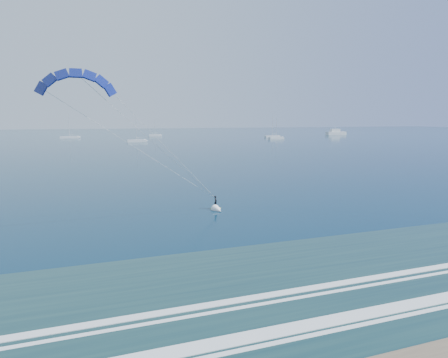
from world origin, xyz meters
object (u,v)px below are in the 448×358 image
at_px(motor_yacht, 336,132).
at_px(sailboat_2, 70,137).
at_px(sailboat_6, 276,138).
at_px(sailboat_3, 137,141).
at_px(sailboat_4, 155,135).
at_px(kitesurfer_rig, 156,145).
at_px(sailboat_5, 272,136).

xyz_separation_m(motor_yacht, sailboat_2, (-171.53, 8.03, -0.88)).
relative_size(motor_yacht, sailboat_6, 1.28).
height_order(sailboat_2, sailboat_3, sailboat_2).
distance_m(sailboat_3, sailboat_4, 65.13).
xyz_separation_m(kitesurfer_rig, sailboat_5, (99.55, 170.06, -7.50)).
bearing_deg(sailboat_4, kitesurfer_rig, -100.13).
distance_m(sailboat_5, sailboat_6, 19.99).
bearing_deg(sailboat_3, motor_yacht, 16.71).
bearing_deg(sailboat_5, motor_yacht, 20.12).
bearing_deg(sailboat_3, sailboat_6, 1.44).
relative_size(sailboat_4, sailboat_6, 0.95).
bearing_deg(motor_yacht, sailboat_2, 177.32).
relative_size(sailboat_2, sailboat_5, 1.08).
relative_size(sailboat_4, sailboat_5, 0.85).
xyz_separation_m(motor_yacht, sailboat_6, (-66.70, -40.50, -0.90)).
bearing_deg(kitesurfer_rig, motor_yacht, 50.33).
distance_m(kitesurfer_rig, sailboat_5, 197.20).
distance_m(kitesurfer_rig, sailboat_4, 215.05).
height_order(kitesurfer_rig, motor_yacht, kitesurfer_rig).
bearing_deg(sailboat_3, sailboat_2, 121.12).
bearing_deg(sailboat_2, sailboat_6, -24.84).
xyz_separation_m(sailboat_3, sailboat_4, (19.79, 62.05, -0.01)).
xyz_separation_m(sailboat_2, sailboat_4, (50.22, 11.65, -0.02)).
bearing_deg(sailboat_4, sailboat_3, -107.69).
distance_m(motor_yacht, sailboat_4, 122.90).
xyz_separation_m(sailboat_2, sailboat_3, (30.42, -50.40, -0.01)).
bearing_deg(sailboat_5, sailboat_6, -110.86).
distance_m(motor_yacht, sailboat_6, 78.04).
relative_size(kitesurfer_rig, sailboat_3, 1.69).
distance_m(motor_yacht, sailboat_3, 147.34).
distance_m(kitesurfer_rig, sailboat_2, 200.44).
bearing_deg(sailboat_6, sailboat_3, -178.56).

